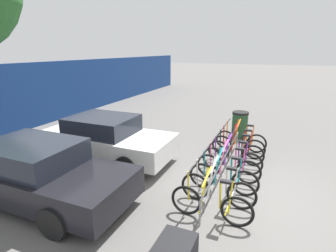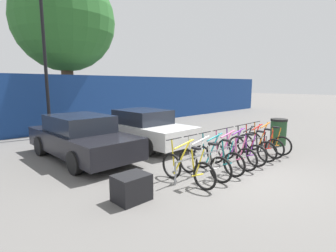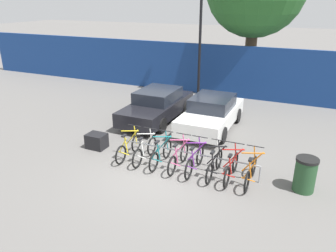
% 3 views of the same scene
% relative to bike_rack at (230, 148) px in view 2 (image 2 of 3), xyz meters
% --- Properties ---
extents(ground_plane, '(120.00, 120.00, 0.00)m').
position_rel_bike_rack_xyz_m(ground_plane, '(-0.65, -0.68, -0.50)').
color(ground_plane, '#605E5B').
extents(hoarding_wall, '(36.00, 0.16, 2.83)m').
position_rel_bike_rack_xyz_m(hoarding_wall, '(-0.65, 8.82, 0.92)').
color(hoarding_wall, navy).
rests_on(hoarding_wall, ground).
extents(bike_rack, '(4.73, 0.04, 0.57)m').
position_rel_bike_rack_xyz_m(bike_rack, '(0.00, 0.00, 0.00)').
color(bike_rack, gray).
rests_on(bike_rack, ground).
extents(bicycle_yellow, '(0.68, 1.71, 1.05)m').
position_rel_bike_rack_xyz_m(bicycle_yellow, '(-2.10, -0.15, -0.12)').
color(bicycle_yellow, black).
rests_on(bicycle_yellow, ground).
extents(bicycle_white, '(0.68, 1.71, 1.05)m').
position_rel_bike_rack_xyz_m(bicycle_white, '(-1.47, -0.15, -0.12)').
color(bicycle_white, black).
rests_on(bicycle_white, ground).
extents(bicycle_teal, '(0.68, 1.71, 1.05)m').
position_rel_bike_rack_xyz_m(bicycle_teal, '(-0.87, -0.15, -0.12)').
color(bicycle_teal, black).
rests_on(bicycle_teal, ground).
extents(bicycle_pink, '(0.68, 1.71, 1.05)m').
position_rel_bike_rack_xyz_m(bicycle_pink, '(-0.23, -0.15, -0.12)').
color(bicycle_pink, black).
rests_on(bicycle_pink, ground).
extents(bicycle_purple, '(0.68, 1.71, 1.05)m').
position_rel_bike_rack_xyz_m(bicycle_purple, '(0.33, -0.15, -0.12)').
color(bicycle_purple, black).
rests_on(bicycle_purple, ground).
extents(bicycle_black, '(0.68, 1.71, 1.05)m').
position_rel_bike_rack_xyz_m(bicycle_black, '(0.98, -0.15, -0.12)').
color(bicycle_black, black).
rests_on(bicycle_black, ground).
extents(bicycle_red, '(0.68, 1.71, 1.05)m').
position_rel_bike_rack_xyz_m(bicycle_red, '(1.51, -0.15, -0.12)').
color(bicycle_red, black).
rests_on(bicycle_red, ground).
extents(bicycle_orange, '(0.68, 1.71, 1.05)m').
position_rel_bike_rack_xyz_m(bicycle_orange, '(2.10, -0.15, -0.12)').
color(bicycle_orange, black).
rests_on(bicycle_orange, ground).
extents(car_black, '(1.91, 4.51, 1.40)m').
position_rel_bike_rack_xyz_m(car_black, '(-2.88, 3.70, 0.19)').
color(car_black, black).
rests_on(car_black, ground).
extents(car_white, '(1.91, 4.21, 1.40)m').
position_rel_bike_rack_xyz_m(car_white, '(-0.32, 3.66, 0.19)').
color(car_white, silver).
rests_on(car_white, ground).
extents(lamp_post, '(0.24, 0.44, 7.73)m').
position_rel_bike_rack_xyz_m(lamp_post, '(-2.36, 7.83, 3.73)').
color(lamp_post, black).
rests_on(lamp_post, ground).
extents(trash_bin, '(0.63, 0.63, 1.03)m').
position_rel_bike_rack_xyz_m(trash_bin, '(3.58, 0.11, 0.02)').
color(trash_bin, '#234728').
rests_on(trash_bin, ground).
extents(cargo_crate, '(0.70, 0.56, 0.55)m').
position_rel_bike_rack_xyz_m(cargo_crate, '(-3.59, 0.04, -0.22)').
color(cargo_crate, black).
rests_on(cargo_crate, ground).
extents(tree_behind_hoarding, '(5.47, 5.47, 8.54)m').
position_rel_bike_rack_xyz_m(tree_behind_hoarding, '(-0.21, 10.62, 5.27)').
color(tree_behind_hoarding, brown).
rests_on(tree_behind_hoarding, ground).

